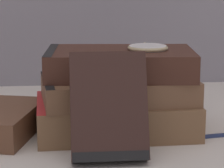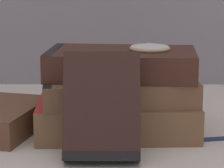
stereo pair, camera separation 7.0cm
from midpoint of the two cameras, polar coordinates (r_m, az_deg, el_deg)
name	(u,v)px [view 2 (the right image)]	position (r m, az deg, el deg)	size (l,w,h in m)	color
ground_plane	(94,144)	(0.72, 0.85, -6.48)	(3.00, 3.00, 0.00)	beige
book_flat_bottom	(113,116)	(0.77, 2.75, -3.52)	(0.23, 0.15, 0.05)	brown
book_flat_middle	(115,89)	(0.75, 3.00, -0.61)	(0.22, 0.15, 0.03)	brown
book_flat_top	(118,63)	(0.75, 3.29, 2.20)	(0.22, 0.14, 0.04)	#422319
book_leaning_front	(102,111)	(0.65, 1.95, -2.92)	(0.09, 0.07, 0.13)	#331E19
pocket_watch	(150,48)	(0.75, 6.75, 3.84)	(0.06, 0.06, 0.01)	silver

